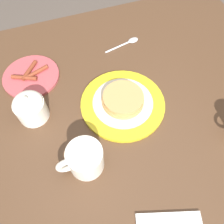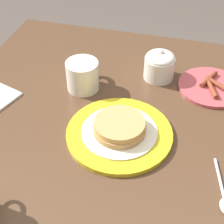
{
  "view_description": "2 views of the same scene",
  "coord_description": "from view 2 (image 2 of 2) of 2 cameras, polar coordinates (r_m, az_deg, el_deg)",
  "views": [
    {
      "loc": [
        0.22,
        0.35,
        1.32
      ],
      "look_at": [
        0.1,
        0.03,
        0.75
      ],
      "focal_mm": 35.0,
      "sensor_mm": 36.0,
      "label": 1
    },
    {
      "loc": [
        -0.55,
        -0.14,
        1.35
      ],
      "look_at": [
        0.1,
        0.03,
        0.75
      ],
      "focal_mm": 55.0,
      "sensor_mm": 36.0,
      "label": 2
    }
  ],
  "objects": [
    {
      "name": "coffee_mug",
      "position": [
        1.01,
        -4.86,
        6.2
      ],
      "size": [
        0.13,
        0.09,
        0.09
      ],
      "color": "silver",
      "rests_on": "dining_table"
    },
    {
      "name": "pancake_plate",
      "position": [
        0.87,
        1.38,
        -3.16
      ],
      "size": [
        0.27,
        0.27,
        0.05
      ],
      "color": "gold",
      "rests_on": "dining_table"
    },
    {
      "name": "spoon",
      "position": [
        0.79,
        18.06,
        -13.09
      ],
      "size": [
        0.15,
        0.05,
        0.01
      ],
      "color": "silver",
      "rests_on": "dining_table"
    },
    {
      "name": "sugar_bowl",
      "position": [
        1.05,
        7.91,
        7.78
      ],
      "size": [
        0.09,
        0.09,
        0.1
      ],
      "color": "silver",
      "rests_on": "dining_table"
    },
    {
      "name": "side_plate_bacon",
      "position": [
        1.06,
        16.16,
        4.1
      ],
      "size": [
        0.2,
        0.2,
        0.02
      ],
      "color": "#B2474C",
      "rests_on": "dining_table"
    },
    {
      "name": "dining_table",
      "position": [
        0.93,
        0.35,
        -11.0
      ],
      "size": [
        1.16,
        1.01,
        0.72
      ],
      "color": "#4C3321",
      "rests_on": "ground_plane"
    }
  ]
}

